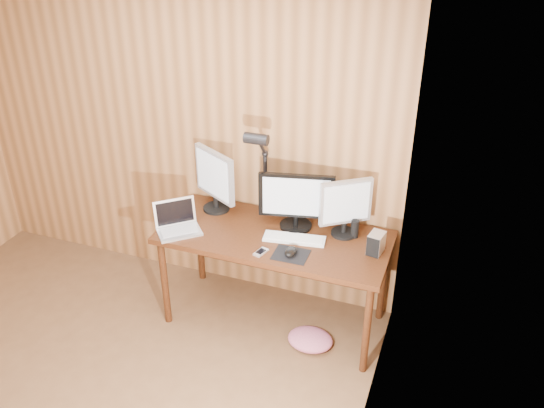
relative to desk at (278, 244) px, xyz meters
The scene contains 13 objects.
desk is the anchor object (origin of this frame).
monitor_center 0.36m from the desk, 36.67° to the left, with size 0.52×0.23×0.41m.
monitor_left 0.66m from the desk, 167.59° to the left, with size 0.38×0.24×0.47m.
monitor_right 0.57m from the desk, 11.95° to the left, with size 0.32×0.24×0.42m.
laptop 0.73m from the desk, 160.08° to the right, with size 0.37×0.36×0.21m.
keyboard 0.22m from the desk, 30.32° to the right, with size 0.44×0.19×0.02m.
mousepad 0.35m from the desk, 55.57° to the right, with size 0.23×0.19×0.00m, color black.
mouse 0.36m from the desk, 55.57° to the right, with size 0.07×0.12×0.04m, color black.
hard_drive 0.73m from the desk, ahead, with size 0.11×0.14×0.14m.
phone 0.34m from the desk, 91.39° to the right, with size 0.08×0.12×0.01m.
speaker 0.57m from the desk, ahead, with size 0.05×0.05×0.13m, color black.
desk_lamp 0.61m from the desk, 143.01° to the left, with size 0.17×0.24×0.72m.
fabric_pile 0.71m from the desk, 37.07° to the right, with size 0.32×0.26×0.10m, color #C25D7A, non-canonical shape.
Camera 1 is at (2.07, -1.55, 2.87)m, focal length 38.00 mm.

